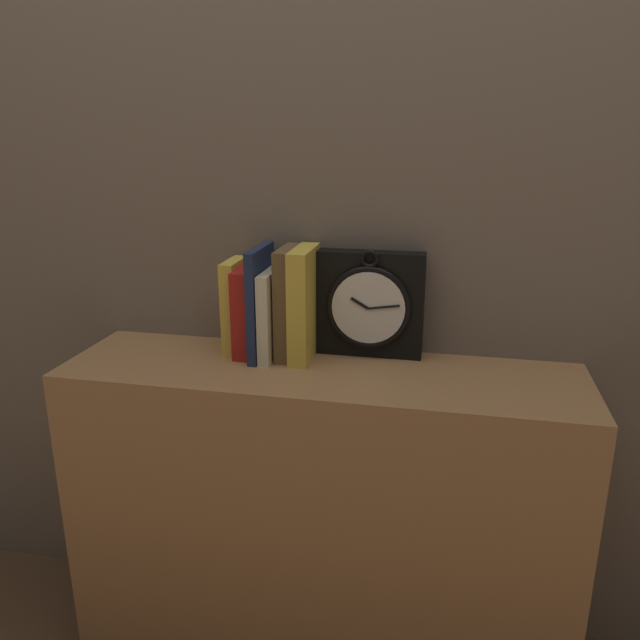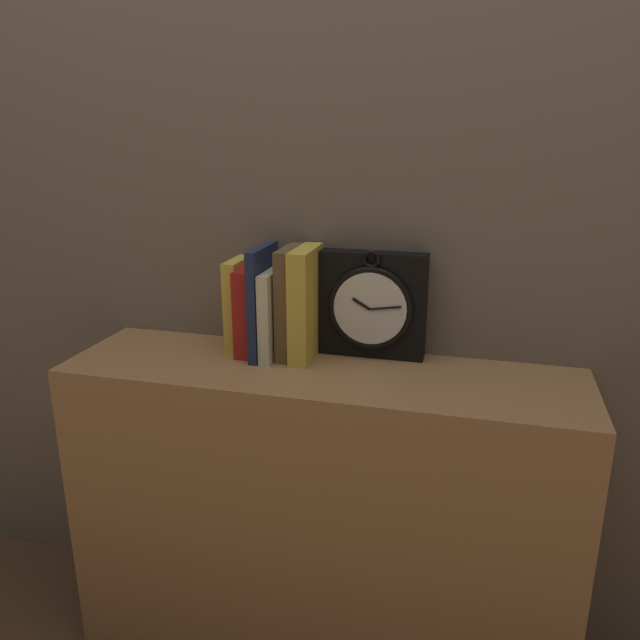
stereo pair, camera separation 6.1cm
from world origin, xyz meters
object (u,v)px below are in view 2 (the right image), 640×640
(book_slot2_navy, at_px, (263,301))
(book_slot4_brown, at_px, (290,302))
(book_slot5_yellow, at_px, (306,304))
(clock, at_px, (372,305))
(book_slot3_cream, at_px, (274,313))
(book_slot0_yellow, at_px, (239,305))
(book_slot1_red, at_px, (251,310))

(book_slot2_navy, relative_size, book_slot4_brown, 1.01)
(book_slot2_navy, bearing_deg, book_slot4_brown, 11.80)
(book_slot2_navy, height_order, book_slot4_brown, book_slot2_navy)
(book_slot4_brown, height_order, book_slot5_yellow, book_slot5_yellow)
(book_slot5_yellow, bearing_deg, book_slot4_brown, 169.76)
(clock, distance_m, book_slot3_cream, 0.21)
(book_slot0_yellow, height_order, book_slot5_yellow, book_slot5_yellow)
(book_slot1_red, xyz_separation_m, book_slot3_cream, (0.06, -0.01, 0.00))
(book_slot3_cream, height_order, book_slot5_yellow, book_slot5_yellow)
(book_slot2_navy, distance_m, book_slot4_brown, 0.06)
(book_slot2_navy, height_order, book_slot3_cream, book_slot2_navy)
(book_slot0_yellow, xyz_separation_m, book_slot4_brown, (0.12, -0.01, 0.02))
(clock, relative_size, book_slot2_navy, 1.00)
(book_slot0_yellow, relative_size, book_slot5_yellow, 0.85)
(book_slot2_navy, xyz_separation_m, book_slot4_brown, (0.06, 0.01, -0.00))
(clock, xyz_separation_m, book_slot3_cream, (-0.20, -0.05, -0.02))
(book_slot2_navy, bearing_deg, book_slot5_yellow, 3.08)
(book_slot3_cream, bearing_deg, clock, 12.93)
(book_slot0_yellow, relative_size, book_slot2_navy, 0.85)
(clock, height_order, book_slot3_cream, clock)
(clock, bearing_deg, book_slot3_cream, -167.07)
(book_slot1_red, bearing_deg, book_slot5_yellow, -2.74)
(clock, height_order, book_slot4_brown, clock)
(book_slot5_yellow, bearing_deg, book_slot2_navy, -176.92)
(clock, relative_size, book_slot4_brown, 1.01)
(book_slot3_cream, height_order, book_slot4_brown, book_slot4_brown)
(book_slot0_yellow, distance_m, book_slot3_cream, 0.09)
(book_slot3_cream, xyz_separation_m, book_slot5_yellow, (0.07, 0.00, 0.02))
(clock, relative_size, book_slot5_yellow, 1.00)
(book_slot1_red, bearing_deg, book_slot3_cream, -9.92)
(book_slot0_yellow, height_order, book_slot3_cream, book_slot0_yellow)
(book_slot1_red, height_order, book_slot5_yellow, book_slot5_yellow)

